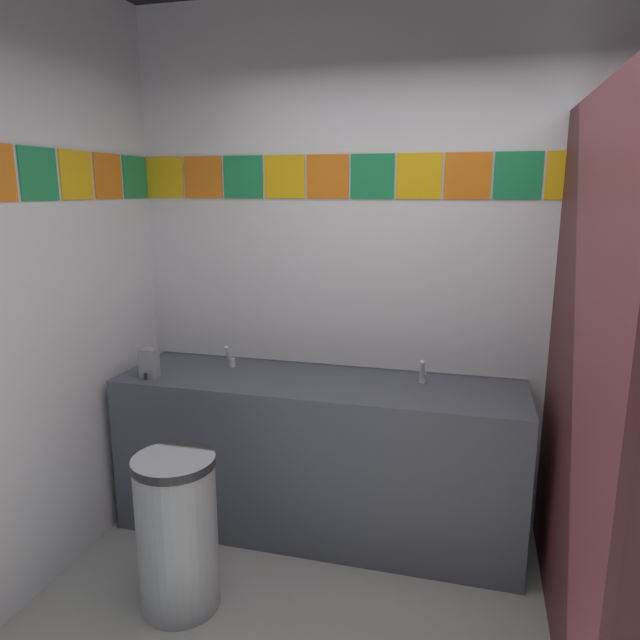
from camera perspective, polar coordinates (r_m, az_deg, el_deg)
wall_back at (r=3.22m, az=13.76°, el=4.67°), size 3.68×0.09×2.86m
vanity_counter at (r=3.28m, az=-0.17°, el=-12.97°), size 2.16×0.61×0.87m
faucet_left at (r=3.35m, az=-8.74°, el=-3.77°), size 0.04×0.10×0.14m
faucet_right at (r=3.10m, az=10.01°, el=-5.22°), size 0.04×0.10×0.14m
soap_dispenser at (r=3.27m, az=-16.36°, el=-4.08°), size 0.09×0.09×0.16m
stall_divider at (r=2.30m, az=28.71°, el=-7.89°), size 0.92×1.58×2.23m
trash_bin at (r=2.84m, az=-13.74°, el=-19.54°), size 0.36×0.36×0.73m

